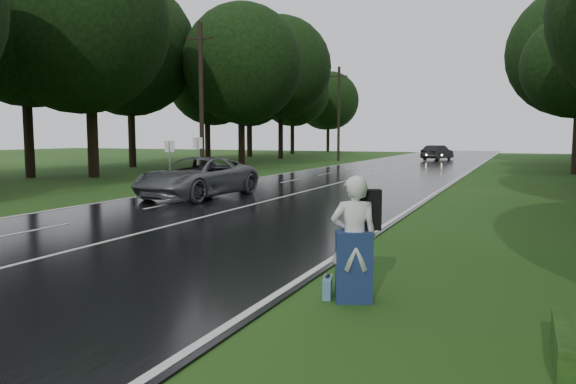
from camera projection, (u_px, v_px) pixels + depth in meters
ground at (58, 256)px, 12.06m from camera, size 160.00×160.00×0.00m
road at (339, 183)px, 30.27m from camera, size 12.00×140.00×0.04m
lane_center at (339, 183)px, 30.27m from camera, size 0.12×140.00×0.01m
grey_car at (197, 177)px, 23.02m from camera, size 3.23×6.35×1.72m
far_car at (437, 153)px, 58.24m from camera, size 2.95×5.09×1.59m
hitchhiker at (355, 243)px, 8.66m from camera, size 0.88×0.86×2.05m
suitcase at (328, 287)px, 8.96m from camera, size 0.25×0.49×0.33m
utility_pole_mid at (203, 179)px, 32.94m from camera, size 1.80×0.28×9.40m
utility_pole_far at (338, 161)px, 56.85m from camera, size 1.80×0.28×9.80m
road_sign_a at (170, 188)px, 27.80m from camera, size 0.58×0.10×2.42m
road_sign_b at (198, 183)px, 30.18m from camera, size 0.62×0.10×2.58m
tree_left_d at (94, 177)px, 34.83m from camera, size 10.42×10.42×16.28m
tree_left_e at (242, 167)px, 46.51m from camera, size 9.39×9.39×14.67m
tree_left_f at (281, 159)px, 62.69m from camera, size 11.47×11.47×17.92m
tree_right_e at (576, 174)px, 37.33m from camera, size 9.10×9.10×14.22m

